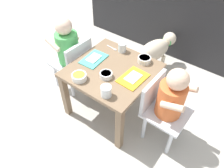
{
  "coord_description": "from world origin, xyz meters",
  "views": [
    {
      "loc": [
        0.71,
        -0.94,
        1.43
      ],
      "look_at": [
        0.0,
        0.0,
        0.28
      ],
      "focal_mm": 35.19,
      "sensor_mm": 36.0,
      "label": 1
    }
  ],
  "objects_px": {
    "food_tray_right": "(133,78)",
    "cereal_bowl_left_side": "(106,75)",
    "seated_child_left": "(69,48)",
    "cereal_bowl_right_side": "(144,59)",
    "veggie_bowl_near": "(79,77)",
    "spoon_by_left_tray": "(113,48)",
    "food_tray_left": "(94,59)",
    "water_cup_left": "(122,48)",
    "seated_child_right": "(169,99)",
    "dog": "(156,50)",
    "water_cup_right": "(106,92)",
    "dining_table": "(112,76)"
  },
  "relations": [
    {
      "from": "food_tray_right",
      "to": "cereal_bowl_left_side",
      "type": "height_order",
      "value": "cereal_bowl_left_side"
    },
    {
      "from": "seated_child_left",
      "to": "cereal_bowl_right_side",
      "type": "relative_size",
      "value": 6.82
    },
    {
      "from": "cereal_bowl_left_side",
      "to": "veggie_bowl_near",
      "type": "bearing_deg",
      "value": -135.8
    },
    {
      "from": "spoon_by_left_tray",
      "to": "veggie_bowl_near",
      "type": "bearing_deg",
      "value": -85.29
    },
    {
      "from": "food_tray_left",
      "to": "water_cup_left",
      "type": "bearing_deg",
      "value": 63.06
    },
    {
      "from": "food_tray_right",
      "to": "water_cup_left",
      "type": "relative_size",
      "value": 2.95
    },
    {
      "from": "seated_child_right",
      "to": "dog",
      "type": "height_order",
      "value": "seated_child_right"
    },
    {
      "from": "dog",
      "to": "veggie_bowl_near",
      "type": "height_order",
      "value": "veggie_bowl_near"
    },
    {
      "from": "seated_child_left",
      "to": "water_cup_right",
      "type": "distance_m",
      "value": 0.62
    },
    {
      "from": "seated_child_right",
      "to": "spoon_by_left_tray",
      "type": "bearing_deg",
      "value": 162.09
    },
    {
      "from": "food_tray_left",
      "to": "water_cup_left",
      "type": "distance_m",
      "value": 0.24
    },
    {
      "from": "seated_child_left",
      "to": "cereal_bowl_left_side",
      "type": "xyz_separation_m",
      "value": [
        0.46,
        -0.1,
        0.04
      ]
    },
    {
      "from": "seated_child_right",
      "to": "food_tray_left",
      "type": "relative_size",
      "value": 3.1
    },
    {
      "from": "food_tray_left",
      "to": "cereal_bowl_left_side",
      "type": "xyz_separation_m",
      "value": [
        0.19,
        -0.1,
        0.01
      ]
    },
    {
      "from": "dog",
      "to": "food_tray_left",
      "type": "height_order",
      "value": "food_tray_left"
    },
    {
      "from": "seated_child_left",
      "to": "cereal_bowl_right_side",
      "type": "xyz_separation_m",
      "value": [
        0.58,
        0.2,
        0.04
      ]
    },
    {
      "from": "food_tray_right",
      "to": "veggie_bowl_near",
      "type": "xyz_separation_m",
      "value": [
        -0.28,
        -0.22,
        0.02
      ]
    },
    {
      "from": "seated_child_left",
      "to": "cereal_bowl_right_side",
      "type": "distance_m",
      "value": 0.62
    },
    {
      "from": "seated_child_right",
      "to": "veggie_bowl_near",
      "type": "distance_m",
      "value": 0.6
    },
    {
      "from": "cereal_bowl_right_side",
      "to": "seated_child_right",
      "type": "bearing_deg",
      "value": -32.49
    },
    {
      "from": "food_tray_right",
      "to": "water_cup_left",
      "type": "height_order",
      "value": "water_cup_left"
    },
    {
      "from": "dining_table",
      "to": "water_cup_right",
      "type": "distance_m",
      "value": 0.28
    },
    {
      "from": "food_tray_left",
      "to": "spoon_by_left_tray",
      "type": "relative_size",
      "value": 2.07
    },
    {
      "from": "dog",
      "to": "food_tray_right",
      "type": "relative_size",
      "value": 2.25
    },
    {
      "from": "seated_child_left",
      "to": "water_cup_left",
      "type": "xyz_separation_m",
      "value": [
        0.38,
        0.21,
        0.05
      ]
    },
    {
      "from": "food_tray_left",
      "to": "food_tray_right",
      "type": "relative_size",
      "value": 0.98
    },
    {
      "from": "dog",
      "to": "cereal_bowl_right_side",
      "type": "relative_size",
      "value": 4.9
    },
    {
      "from": "cereal_bowl_right_side",
      "to": "spoon_by_left_tray",
      "type": "xyz_separation_m",
      "value": [
        -0.28,
        -0.0,
        -0.02
      ]
    },
    {
      "from": "seated_child_left",
      "to": "water_cup_left",
      "type": "distance_m",
      "value": 0.43
    },
    {
      "from": "dining_table",
      "to": "seated_child_right",
      "type": "distance_m",
      "value": 0.45
    },
    {
      "from": "dining_table",
      "to": "water_cup_right",
      "type": "height_order",
      "value": "water_cup_right"
    },
    {
      "from": "seated_child_right",
      "to": "spoon_by_left_tray",
      "type": "height_order",
      "value": "seated_child_right"
    },
    {
      "from": "dining_table",
      "to": "water_cup_right",
      "type": "relative_size",
      "value": 7.69
    },
    {
      "from": "cereal_bowl_right_side",
      "to": "cereal_bowl_left_side",
      "type": "xyz_separation_m",
      "value": [
        -0.12,
        -0.3,
        -0.0
      ]
    },
    {
      "from": "water_cup_right",
      "to": "cereal_bowl_left_side",
      "type": "distance_m",
      "value": 0.17
    },
    {
      "from": "dog",
      "to": "food_tray_right",
      "type": "distance_m",
      "value": 0.71
    },
    {
      "from": "dog",
      "to": "dining_table",
      "type": "bearing_deg",
      "value": -91.29
    },
    {
      "from": "water_cup_left",
      "to": "spoon_by_left_tray",
      "type": "bearing_deg",
      "value": -169.25
    },
    {
      "from": "seated_child_right",
      "to": "water_cup_right",
      "type": "relative_size",
      "value": 8.7
    },
    {
      "from": "food_tray_left",
      "to": "veggie_bowl_near",
      "type": "bearing_deg",
      "value": -74.17
    },
    {
      "from": "food_tray_right",
      "to": "veggie_bowl_near",
      "type": "height_order",
      "value": "veggie_bowl_near"
    },
    {
      "from": "food_tray_left",
      "to": "cereal_bowl_left_side",
      "type": "relative_size",
      "value": 2.4
    },
    {
      "from": "seated_child_left",
      "to": "food_tray_right",
      "type": "height_order",
      "value": "seated_child_left"
    },
    {
      "from": "seated_child_left",
      "to": "seated_child_right",
      "type": "bearing_deg",
      "value": 0.07
    },
    {
      "from": "dining_table",
      "to": "cereal_bowl_right_side",
      "type": "height_order",
      "value": "cereal_bowl_right_side"
    },
    {
      "from": "seated_child_left",
      "to": "food_tray_left",
      "type": "bearing_deg",
      "value": -1.09
    },
    {
      "from": "dining_table",
      "to": "veggie_bowl_near",
      "type": "bearing_deg",
      "value": -117.05
    },
    {
      "from": "dog",
      "to": "water_cup_right",
      "type": "relative_size",
      "value": 6.47
    },
    {
      "from": "cereal_bowl_right_side",
      "to": "food_tray_right",
      "type": "bearing_deg",
      "value": -80.16
    },
    {
      "from": "dining_table",
      "to": "water_cup_left",
      "type": "bearing_deg",
      "value": 106.93
    }
  ]
}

